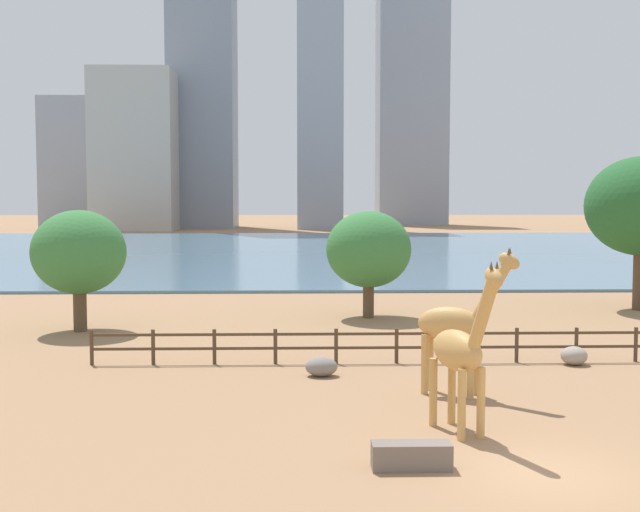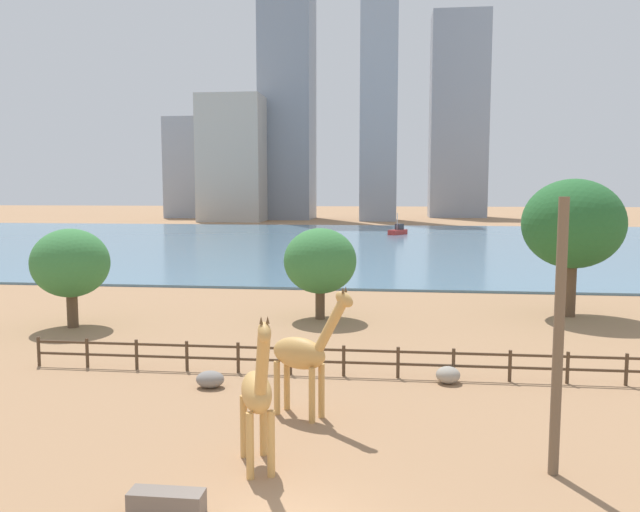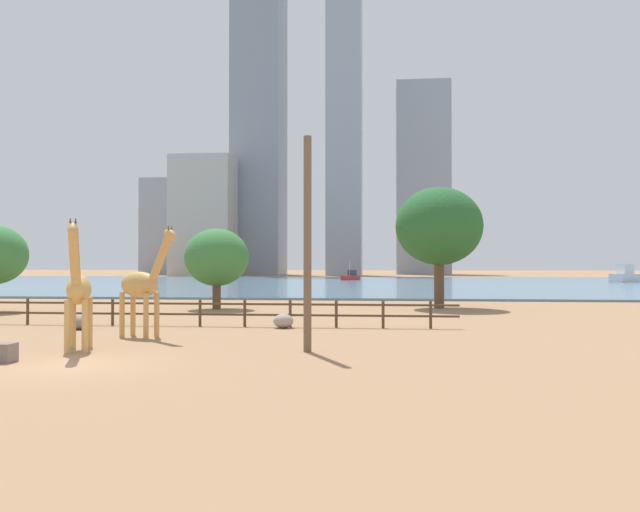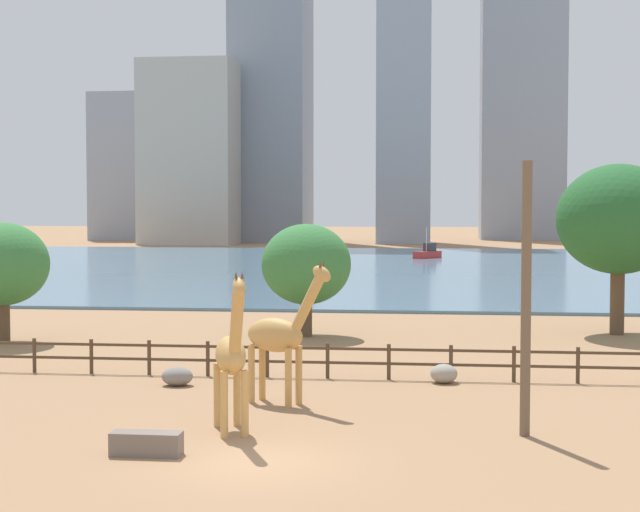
{
  "view_description": "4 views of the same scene",
  "coord_description": "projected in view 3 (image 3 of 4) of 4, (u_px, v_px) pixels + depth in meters",
  "views": [
    {
      "loc": [
        -5.46,
        -17.27,
        6.1
      ],
      "look_at": [
        -4.0,
        33.35,
        2.46
      ],
      "focal_mm": 45.0,
      "sensor_mm": 36.0,
      "label": 1
    },
    {
      "loc": [
        2.35,
        -13.26,
        7.73
      ],
      "look_at": [
        -3.19,
        35.5,
        2.51
      ],
      "focal_mm": 35.0,
      "sensor_mm": 36.0,
      "label": 2
    },
    {
      "loc": [
        9.51,
        -17.95,
        3.08
      ],
      "look_at": [
        3.68,
        38.52,
        3.79
      ],
      "focal_mm": 35.0,
      "sensor_mm": 36.0,
      "label": 3
    },
    {
      "loc": [
        4.33,
        -23.47,
        6.31
      ],
      "look_at": [
        -2.36,
        33.81,
        3.39
      ],
      "focal_mm": 55.0,
      "sensor_mm": 36.0,
      "label": 4
    }
  ],
  "objects": [
    {
      "name": "boulder_near_fence",
      "position": [
        81.0,
        322.0,
        29.11
      ],
      "size": [
        1.12,
        0.88,
        0.66
      ],
      "primitive_type": "ellipsoid",
      "color": "gray",
      "rests_on": "ground"
    },
    {
      "name": "harbor_water",
      "position": [
        322.0,
        283.0,
        95.38
      ],
      "size": [
        180.0,
        86.0,
        0.2
      ],
      "primitive_type": "cube",
      "color": "slate",
      "rests_on": "ground"
    },
    {
      "name": "utility_pole",
      "position": [
        307.0,
        244.0,
        21.77
      ],
      "size": [
        0.28,
        0.28,
        7.56
      ],
      "primitive_type": "cylinder",
      "color": "brown",
      "rests_on": "ground"
    },
    {
      "name": "giraffe_companion",
      "position": [
        143.0,
        284.0,
        25.99
      ],
      "size": [
        3.14,
        1.96,
        4.65
      ],
      "rotation": [
        0.0,
        0.0,
        5.82
      ],
      "color": "tan",
      "rests_on": "ground"
    },
    {
      "name": "tree_center_broad",
      "position": [
        217.0,
        258.0,
        42.26
      ],
      "size": [
        4.34,
        4.34,
        5.47
      ],
      "color": "brown",
      "rests_on": "ground"
    },
    {
      "name": "skyline_tower_glass",
      "position": [
        259.0,
        92.0,
        172.71
      ],
      "size": [
        13.24,
        15.69,
        101.37
      ],
      "primitive_type": "cube",
      "color": "gray",
      "rests_on": "ground"
    },
    {
      "name": "skyline_tower_needle",
      "position": [
        172.0,
        228.0,
        182.6
      ],
      "size": [
        13.83,
        15.89,
        27.42
      ],
      "primitive_type": "cube",
      "color": "#939EAD",
      "rests_on": "ground"
    },
    {
      "name": "skyline_block_right",
      "position": [
        203.0,
        216.0,
        158.87
      ],
      "size": [
        15.4,
        10.81,
        30.42
      ],
      "primitive_type": "cube",
      "color": "#B7B2A8",
      "rests_on": "ground"
    },
    {
      "name": "boat_ferry",
      "position": [
        351.0,
        276.0,
        110.84
      ],
      "size": [
        3.39,
        4.2,
        3.64
      ],
      "rotation": [
        0.0,
        0.0,
        4.15
      ],
      "color": "#B22D28",
      "rests_on": "harbor_water"
    },
    {
      "name": "enclosure_fence",
      "position": [
        185.0,
        311.0,
        30.76
      ],
      "size": [
        26.12,
        0.14,
        1.3
      ],
      "color": "#4C3826",
      "rests_on": "ground"
    },
    {
      "name": "boulder_by_pole",
      "position": [
        283.0,
        321.0,
        29.75
      ],
      "size": [
        0.97,
        0.91,
        0.68
      ],
      "primitive_type": "ellipsoid",
      "color": "gray",
      "rests_on": "ground"
    },
    {
      "name": "boat_sailboat",
      "position": [
        628.0,
        276.0,
        98.6
      ],
      "size": [
        6.7,
        5.59,
        2.86
      ],
      "rotation": [
        0.0,
        0.0,
        0.6
      ],
      "color": "silver",
      "rests_on": "harbor_water"
    },
    {
      "name": "ground_plane",
      "position": [
        324.0,
        283.0,
        98.36
      ],
      "size": [
        400.0,
        400.0,
        0.0
      ],
      "primitive_type": "plane",
      "color": "#9E7551"
    },
    {
      "name": "tree_left_large",
      "position": [
        439.0,
        227.0,
        43.2
      ],
      "size": [
        6.01,
        6.01,
        8.4
      ],
      "color": "brown",
      "rests_on": "ground"
    },
    {
      "name": "skyline_block_left",
      "position": [
        423.0,
        179.0,
        183.71
      ],
      "size": [
        15.62,
        11.38,
        56.16
      ],
      "primitive_type": "cube",
      "color": "#939EAD",
      "rests_on": "ground"
    },
    {
      "name": "giraffe_tall",
      "position": [
        78.0,
        289.0,
        21.98
      ],
      "size": [
        1.58,
        3.03,
        4.61
      ],
      "rotation": [
        0.0,
        0.0,
        5.06
      ],
      "color": "tan",
      "rests_on": "ground"
    },
    {
      "name": "skyline_block_central",
      "position": [
        344.0,
        122.0,
        163.78
      ],
      "size": [
        9.04,
        11.11,
        80.56
      ],
      "primitive_type": "cube",
      "color": "#939EAD",
      "rests_on": "ground"
    }
  ]
}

